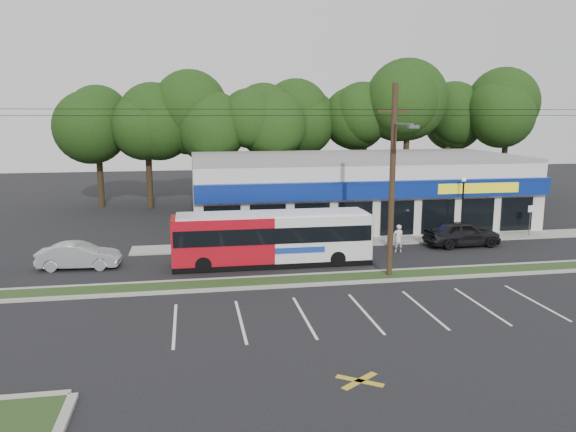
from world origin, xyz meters
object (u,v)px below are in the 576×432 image
Objects in this scene: lamp_post at (463,201)px; metrobus at (272,237)px; sign_post at (530,215)px; pedestrian_a at (398,238)px; car_dark at (462,233)px; pedestrian_b at (352,242)px; utility_pole at (390,175)px; car_silver at (79,256)px.

metrobus is (-13.72, -4.30, -1.07)m from lamp_post.
sign_post is 0.20× the size of metrobus.
metrobus is 6.42× the size of pedestrian_a.
metrobus is at bearing -167.72° from sign_post.
pedestrian_b is (-7.65, -0.86, -0.04)m from car_dark.
utility_pole is 22.47× the size of sign_post.
car_dark is at bearing -168.46° from pedestrian_b.
lamp_post reaches higher than sign_post.
metrobus is at bearing 21.35° from pedestrian_b.
pedestrian_b is at bearing 93.87° from car_dark.
metrobus is at bearing 97.90° from car_dark.
car_dark is (-0.92, -1.94, -1.83)m from lamp_post.
utility_pole is at bearing -149.85° from sign_post.
lamp_post reaches higher than car_silver.
pedestrian_b is at bearing -169.26° from sign_post.
lamp_post is 24.70m from car_silver.
lamp_post is 2.43× the size of pedestrian_a.
metrobus is (-5.55, 3.57, -3.82)m from utility_pole.
car_dark is (12.79, 2.36, -0.76)m from metrobus.
car_silver is (-24.41, -3.22, -1.94)m from lamp_post.
sign_post reaches higher than pedestrian_b.
pedestrian_a is at bearing -174.90° from pedestrian_b.
lamp_post is 6.52m from pedestrian_a.
metrobus reaches higher than car_dark.
car_dark reaches higher than car_silver.
car_silver is 2.75× the size of pedestrian_b.
pedestrian_a is (-10.61, -2.57, -0.68)m from sign_post.
lamp_post is 0.96× the size of car_silver.
sign_post is 0.51× the size of car_silver.
metrobus reaches higher than car_silver.
sign_post is 0.45× the size of car_dark.
lamp_post is 14.41m from metrobus.
car_silver is at bearing 164.03° from utility_pole.
lamp_post is 1.91× the size of sign_post.
sign_post is at bearing -80.55° from car_silver.
pedestrian_a is at bearing 10.73° from metrobus.
lamp_post reaches higher than car_dark.
lamp_post is at bearing 43.95° from utility_pole.
car_dark is at bearing -163.88° from sign_post.
car_dark is (7.25, 5.94, -4.58)m from utility_pole.
lamp_post is at bearing 17.66° from metrobus.
utility_pole is at bearing 99.62° from pedestrian_b.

